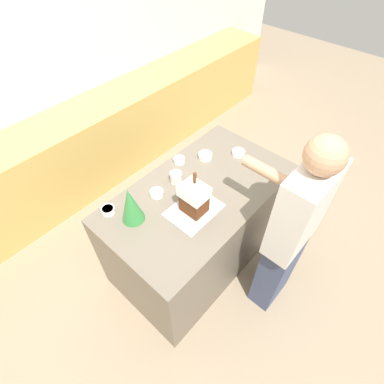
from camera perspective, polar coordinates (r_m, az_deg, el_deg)
ground_plane at (r=3.14m, az=1.09°, el=-11.57°), size 12.00×12.00×0.00m
wall_back at (r=3.56m, az=-25.41°, el=20.38°), size 8.00×0.05×2.60m
back_cabinet_block at (r=3.71m, az=-18.88°, el=8.05°), size 6.00×0.60×0.94m
kitchen_island at (r=2.74m, az=1.23°, el=-6.51°), size 1.60×0.90×0.95m
baking_tray at (r=2.24m, az=0.38°, el=-3.44°), size 0.39×0.30×0.01m
gingerbread_house at (r=2.14m, az=0.40°, el=-1.23°), size 0.16×0.19×0.33m
decorative_tree at (r=2.12m, az=-11.60°, el=-2.42°), size 0.17×0.17×0.31m
candy_bowl_near_tray_left at (r=2.64m, az=2.54°, el=6.91°), size 0.12×0.12×0.04m
candy_bowl_beside_tree at (r=2.71m, az=8.84°, el=7.42°), size 0.12×0.12×0.04m
candy_bowl_behind_tray at (r=2.34m, az=-6.74°, el=-0.18°), size 0.10×0.10×0.05m
candy_bowl_far_left at (r=2.60m, az=-2.45°, el=6.10°), size 0.10×0.10×0.04m
candy_bowl_center_rear at (r=2.30m, az=-15.69°, el=-3.33°), size 0.10×0.10×0.04m
mug at (r=2.42m, az=-3.08°, el=2.81°), size 0.10×0.10×0.09m
person at (r=2.26m, az=18.21°, el=-7.73°), size 0.47×0.58×1.78m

